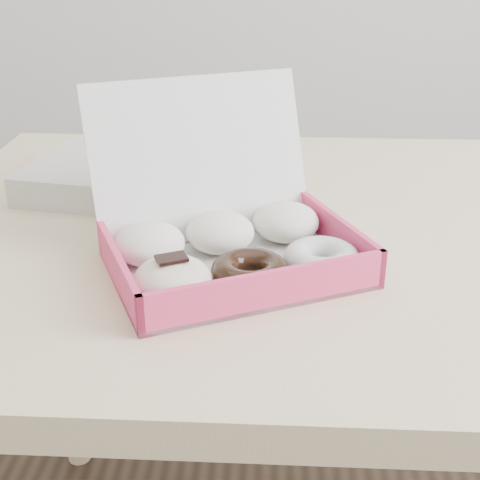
{
  "coord_description": "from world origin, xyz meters",
  "views": [
    {
      "loc": [
        -0.12,
        -0.81,
        1.1
      ],
      "look_at": [
        -0.16,
        -0.14,
        0.78
      ],
      "focal_mm": 50.0,
      "sensor_mm": 36.0,
      "label": 1
    }
  ],
  "objects": [
    {
      "name": "table",
      "position": [
        0.0,
        0.0,
        0.67
      ],
      "size": [
        1.2,
        0.8,
        0.75
      ],
      "color": "#CBB485",
      "rests_on": "ground"
    },
    {
      "name": "donut_box",
      "position": [
        -0.17,
        -0.13,
        0.78
      ],
      "size": [
        0.35,
        0.34,
        0.19
      ],
      "rotation": [
        0.0,
        0.0,
        0.43
      ],
      "color": "silver",
      "rests_on": "table"
    },
    {
      "name": "newspapers",
      "position": [
        -0.34,
        0.11,
        0.77
      ],
      "size": [
        0.3,
        0.25,
        0.04
      ],
      "primitive_type": "cube",
      "rotation": [
        0.0,
        0.0,
        -0.17
      ],
      "color": "silver",
      "rests_on": "table"
    }
  ]
}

